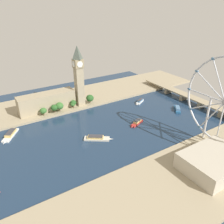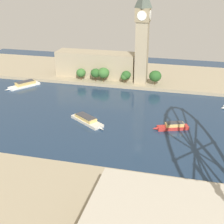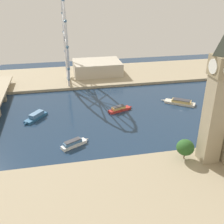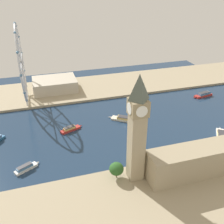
# 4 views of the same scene
# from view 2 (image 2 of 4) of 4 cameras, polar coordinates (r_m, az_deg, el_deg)

# --- Properties ---
(ground_plane) EXTENTS (404.10, 404.10, 0.00)m
(ground_plane) POSITION_cam_2_polar(r_m,az_deg,el_deg) (263.76, -2.94, -0.88)
(ground_plane) COLOR #1E334C
(riverbank_left) EXTENTS (90.00, 520.00, 3.00)m
(riverbank_left) POSITION_cam_2_polar(r_m,az_deg,el_deg) (369.77, 2.37, 6.54)
(riverbank_left) COLOR tan
(riverbank_left) RESTS_ON ground_plane
(riverbank_right) EXTENTS (90.00, 520.00, 3.00)m
(riverbank_right) POSITION_cam_2_polar(r_m,az_deg,el_deg) (170.81, -14.93, -16.13)
(riverbank_right) COLOR tan
(riverbank_right) RESTS_ON ground_plane
(clock_tower) EXTENTS (14.23, 14.23, 90.86)m
(clock_tower) POSITION_cam_2_polar(r_m,az_deg,el_deg) (325.19, 5.19, 12.98)
(clock_tower) COLOR tan
(clock_tower) RESTS_ON riverbank_left
(parliament_block) EXTENTS (22.00, 82.81, 25.59)m
(parliament_block) POSITION_cam_2_polar(r_m,az_deg,el_deg) (353.29, -2.74, 8.15)
(parliament_block) COLOR tan
(parliament_block) RESTS_ON riverbank_left
(tree_row_embankment) EXTENTS (14.64, 85.96, 14.42)m
(tree_row_embankment) POSITION_cam_2_polar(r_m,az_deg,el_deg) (333.14, 0.83, 6.45)
(tree_row_embankment) COLOR #513823
(tree_row_embankment) RESTS_ON riverbank_left
(riverside_hall) EXTENTS (45.52, 61.38, 16.49)m
(riverside_hall) POSITION_cam_2_polar(r_m,az_deg,el_deg) (146.00, 8.64, -18.42)
(riverside_hall) COLOR #BCB29E
(riverside_hall) RESTS_ON riverbank_right
(tour_boat_0) EXTENTS (33.04, 25.01, 5.33)m
(tour_boat_0) POSITION_cam_2_polar(r_m,az_deg,el_deg) (342.82, -14.71, 4.55)
(tour_boat_0) COLOR white
(tour_boat_0) RESTS_ON ground_plane
(tour_boat_1) EXTENTS (13.61, 26.30, 5.45)m
(tour_boat_1) POSITION_cam_2_polar(r_m,az_deg,el_deg) (247.09, 10.29, -2.43)
(tour_boat_1) COLOR #B22D28
(tour_boat_1) RESTS_ON ground_plane
(tour_boat_4) EXTENTS (24.78, 32.15, 5.03)m
(tour_boat_4) POSITION_cam_2_polar(r_m,az_deg,el_deg) (254.56, -4.30, -1.34)
(tour_boat_4) COLOR beige
(tour_boat_4) RESTS_ON ground_plane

